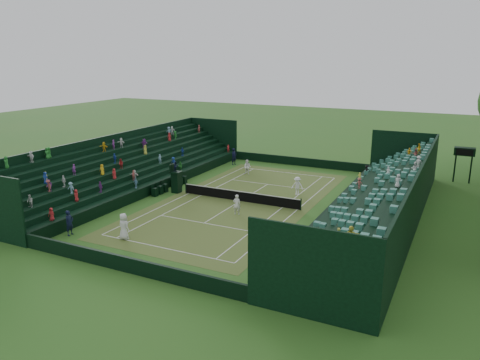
{
  "coord_description": "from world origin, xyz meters",
  "views": [
    {
      "loc": [
        17.9,
        -36.24,
        12.78
      ],
      "look_at": [
        0.0,
        0.0,
        2.0
      ],
      "focal_mm": 35.0,
      "sensor_mm": 36.0,
      "label": 1
    }
  ],
  "objects": [
    {
      "name": "ground",
      "position": [
        0.0,
        0.0,
        0.0
      ],
      "size": [
        160.0,
        160.0,
        0.0
      ],
      "primitive_type": "plane",
      "color": "#2D6520",
      "rests_on": "ground"
    },
    {
      "name": "scoreboard_tower",
      "position": [
        17.75,
        16.0,
        3.14
      ],
      "size": [
        2.0,
        1.0,
        3.7
      ],
      "color": "black",
      "rests_on": "ground"
    },
    {
      "name": "perimeter_wall_north",
      "position": [
        0.0,
        15.88,
        0.5
      ],
      "size": [
        17.17,
        0.2,
        1.0
      ],
      "primitive_type": "cube",
      "color": "black",
      "rests_on": "ground"
    },
    {
      "name": "tennis_net",
      "position": [
        0.0,
        0.0,
        0.53
      ],
      "size": [
        11.67,
        0.1,
        1.06
      ],
      "color": "black",
      "rests_on": "ground"
    },
    {
      "name": "north_grandstand",
      "position": [
        12.66,
        0.0,
        1.55
      ],
      "size": [
        6.6,
        32.0,
        4.9
      ],
      "color": "black",
      "rests_on": "ground"
    },
    {
      "name": "player_near_east",
      "position": [
        1.35,
        -3.33,
        0.86
      ],
      "size": [
        0.72,
        0.58,
        1.72
      ],
      "primitive_type": "imported",
      "rotation": [
        0.0,
        0.0,
        3.43
      ],
      "color": "white",
      "rests_on": "ground"
    },
    {
      "name": "perimeter_wall_east",
      "position": [
        8.48,
        0.0,
        0.5
      ],
      "size": [
        0.2,
        31.77,
        1.0
      ],
      "primitive_type": "cube",
      "color": "black",
      "rests_on": "ground"
    },
    {
      "name": "line_judge_north",
      "position": [
        -7.16,
        12.87,
        1.01
      ],
      "size": [
        0.71,
        0.86,
        2.02
      ],
      "primitive_type": "imported",
      "rotation": [
        0.0,
        0.0,
        1.22
      ],
      "color": "black",
      "rests_on": "ground"
    },
    {
      "name": "south_grandstand",
      "position": [
        -12.66,
        0.0,
        1.55
      ],
      "size": [
        6.6,
        32.0,
        4.9
      ],
      "color": "black",
      "rests_on": "ground"
    },
    {
      "name": "perimeter_wall_south",
      "position": [
        0.0,
        -15.88,
        0.5
      ],
      "size": [
        17.17,
        0.2,
        1.0
      ],
      "primitive_type": "cube",
      "color": "black",
      "rests_on": "ground"
    },
    {
      "name": "courtside_chairs",
      "position": [
        -7.89,
        0.4,
        0.43
      ],
      "size": [
        0.52,
        5.49,
        1.13
      ],
      "color": "black",
      "rests_on": "ground"
    },
    {
      "name": "player_far_east",
      "position": [
        3.95,
        4.21,
        0.88
      ],
      "size": [
        1.19,
        0.76,
        1.76
      ],
      "primitive_type": "imported",
      "rotation": [
        0.0,
        0.0,
        0.09
      ],
      "color": "white",
      "rests_on": "ground"
    },
    {
      "name": "perimeter_wall_west",
      "position": [
        -8.48,
        0.0,
        0.5
      ],
      "size": [
        0.2,
        31.77,
        1.0
      ],
      "primitive_type": "cube",
      "color": "black",
      "rests_on": "ground"
    },
    {
      "name": "player_far_west",
      "position": [
        -3.71,
        9.34,
        0.82
      ],
      "size": [
        0.81,
        0.64,
        1.64
      ],
      "primitive_type": "imported",
      "rotation": [
        0.0,
        0.0,
        0.02
      ],
      "color": "white",
      "rests_on": "ground"
    },
    {
      "name": "line_judge_south",
      "position": [
        -7.55,
        -12.91,
        0.95
      ],
      "size": [
        0.48,
        0.71,
        1.9
      ],
      "primitive_type": "imported",
      "rotation": [
        0.0,
        0.0,
        1.61
      ],
      "color": "black",
      "rests_on": "ground"
    },
    {
      "name": "court_surface",
      "position": [
        0.0,
        0.0,
        0.01
      ],
      "size": [
        12.97,
        26.77,
        0.01
      ],
      "primitive_type": "cube",
      "color": "#386622",
      "rests_on": "ground"
    },
    {
      "name": "umpire_chair",
      "position": [
        -6.76,
        -0.15,
        1.32
      ],
      "size": [
        0.98,
        0.98,
        3.08
      ],
      "color": "black",
      "rests_on": "ground"
    },
    {
      "name": "player_near_west",
      "position": [
        -3.46,
        -11.76,
        0.97
      ],
      "size": [
        1.05,
        0.8,
        1.94
      ],
      "primitive_type": "imported",
      "rotation": [
        0.0,
        0.0,
        2.94
      ],
      "color": "white",
      "rests_on": "ground"
    }
  ]
}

